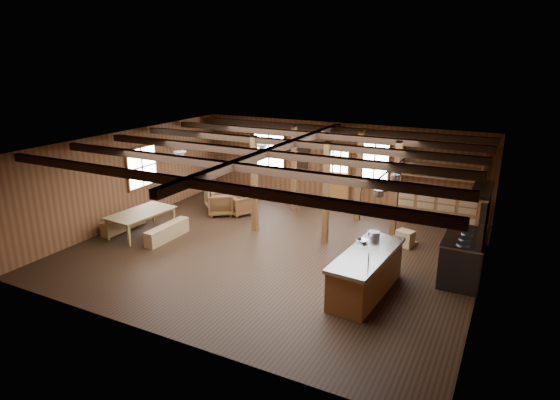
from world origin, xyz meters
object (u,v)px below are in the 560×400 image
Objects in this scene: commercial_range at (466,251)px; armchair_b at (240,205)px; kitchen_island at (366,273)px; armchair_a at (220,204)px; armchair_c at (220,198)px; dining_table at (143,223)px.

armchair_b is at bearing 167.81° from commercial_range.
armchair_a is (-5.73, 2.92, -0.12)m from kitchen_island.
armchair_b is at bearing 152.46° from kitchen_island.
armchair_c is (-6.03, 3.35, -0.09)m from kitchen_island.
kitchen_island reaches higher than armchair_a.
armchair_c is at bearing -9.09° from dining_table.
kitchen_island is at bearing 174.63° from armchair_b.
armchair_b is at bearing -153.52° from armchair_c.
commercial_range reaches higher than kitchen_island.
kitchen_island is 3.22× the size of armchair_a.
dining_table reaches higher than armchair_b.
commercial_range reaches higher than armchair_c.
dining_table is (-6.73, 0.45, -0.15)m from kitchen_island.
kitchen_island reaches higher than armchair_b.
armchair_c is at bearing 16.51° from armchair_b.
armchair_a is (1.00, 2.47, 0.03)m from dining_table.
commercial_range is at bearing -77.19° from dining_table.
commercial_range is at bearing 47.31° from kitchen_island.
armchair_c reaches higher than armchair_b.
armchair_a is at bearing 170.78° from commercial_range.
armchair_a is 1.12× the size of armchair_b.
commercial_range is at bearing 135.31° from armchair_a.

